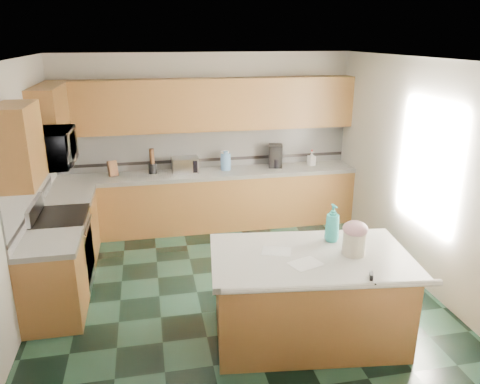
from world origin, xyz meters
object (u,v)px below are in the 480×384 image
object	(u,v)px
treat_jar	(354,243)
toaster_oven	(185,165)
soap_bottle_island	(332,223)
island_base	(308,299)
island_top	(311,257)
coffee_maker	(275,156)
knife_block	(113,169)

from	to	relation	value
treat_jar	toaster_oven	size ratio (longest dim) A/B	0.58
soap_bottle_island	toaster_oven	xyz separation A→B (m)	(-1.26, 2.85, -0.08)
treat_jar	soap_bottle_island	distance (m)	0.36
soap_bottle_island	island_base	bearing A→B (deg)	-144.82
island_top	coffee_maker	xyz separation A→B (m)	(0.52, 3.15, 0.21)
island_base	knife_block	size ratio (longest dim) A/B	7.75
island_base	island_top	distance (m)	0.46
soap_bottle_island	coffee_maker	distance (m)	2.89
knife_block	coffee_maker	distance (m)	2.54
knife_block	toaster_oven	size ratio (longest dim) A/B	0.60
treat_jar	coffee_maker	xyz separation A→B (m)	(0.11, 3.22, 0.06)
island_top	soap_bottle_island	size ratio (longest dim) A/B	4.89
island_base	toaster_oven	bearing A→B (deg)	113.66
island_base	coffee_maker	bearing A→B (deg)	87.64
soap_bottle_island	knife_block	bearing A→B (deg)	124.46
island_top	knife_block	size ratio (longest dim) A/B	8.18
soap_bottle_island	knife_block	world-z (taller)	soap_bottle_island
island_base	treat_jar	xyz separation A→B (m)	(0.41, -0.07, 0.61)
soap_bottle_island	island_top	bearing A→B (deg)	-144.82
island_base	treat_jar	size ratio (longest dim) A/B	7.91
soap_bottle_island	knife_block	xyz separation A→B (m)	(-2.34, 2.85, -0.08)
island_top	toaster_oven	bearing A→B (deg)	113.66
toaster_oven	coffee_maker	xyz separation A→B (m)	(1.45, 0.03, 0.07)
treat_jar	coffee_maker	world-z (taller)	coffee_maker
island_base	toaster_oven	distance (m)	3.31
treat_jar	island_base	bearing A→B (deg)	147.74
soap_bottle_island	coffee_maker	bearing A→B (deg)	81.13
knife_block	toaster_oven	bearing A→B (deg)	-17.91
island_base	knife_block	world-z (taller)	knife_block
treat_jar	coffee_maker	distance (m)	3.23
island_base	toaster_oven	world-z (taller)	toaster_oven
island_top	knife_block	bearing A→B (deg)	129.91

